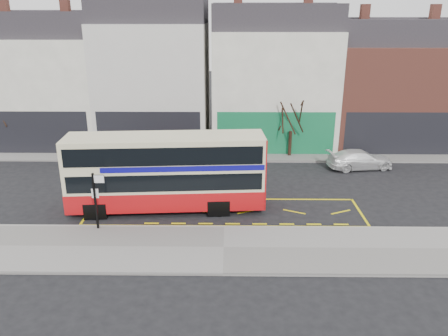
{
  "coord_description": "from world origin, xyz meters",
  "views": [
    {
      "loc": [
        0.23,
        -18.93,
        9.68
      ],
      "look_at": [
        -0.04,
        2.0,
        2.25
      ],
      "focal_mm": 35.0,
      "sensor_mm": 36.0,
      "label": 1
    }
  ],
  "objects_px": {
    "car_silver": "(100,154)",
    "car_grey": "(191,155)",
    "street_tree_right": "(292,108)",
    "car_white": "(360,159)",
    "street_tree_left": "(5,99)",
    "double_decker_bus": "(167,172)",
    "bus_stop_post": "(96,195)"
  },
  "relations": [
    {
      "from": "car_silver",
      "to": "car_grey",
      "type": "distance_m",
      "value": 6.25
    },
    {
      "from": "bus_stop_post",
      "to": "street_tree_left",
      "type": "bearing_deg",
      "value": 129.1
    },
    {
      "from": "bus_stop_post",
      "to": "car_silver",
      "type": "xyz_separation_m",
      "value": [
        -2.74,
        9.88,
        -1.16
      ]
    },
    {
      "from": "car_silver",
      "to": "car_white",
      "type": "xyz_separation_m",
      "value": [
        17.42,
        -0.89,
        -0.03
      ]
    },
    {
      "from": "bus_stop_post",
      "to": "car_white",
      "type": "bearing_deg",
      "value": 32.04
    },
    {
      "from": "car_silver",
      "to": "street_tree_left",
      "type": "xyz_separation_m",
      "value": [
        -7.18,
        2.57,
        3.26
      ]
    },
    {
      "from": "car_white",
      "to": "street_tree_right",
      "type": "xyz_separation_m",
      "value": [
        -4.3,
        2.34,
        2.9
      ]
    },
    {
      "from": "street_tree_right",
      "to": "street_tree_left",
      "type": "bearing_deg",
      "value": 176.84
    },
    {
      "from": "car_silver",
      "to": "street_tree_right",
      "type": "height_order",
      "value": "street_tree_right"
    },
    {
      "from": "street_tree_left",
      "to": "street_tree_right",
      "type": "bearing_deg",
      "value": -3.16
    },
    {
      "from": "car_grey",
      "to": "street_tree_right",
      "type": "xyz_separation_m",
      "value": [
        6.87,
        1.67,
        2.84
      ]
    },
    {
      "from": "street_tree_left",
      "to": "street_tree_right",
      "type": "height_order",
      "value": "street_tree_left"
    },
    {
      "from": "bus_stop_post",
      "to": "car_white",
      "type": "height_order",
      "value": "bus_stop_post"
    },
    {
      "from": "bus_stop_post",
      "to": "street_tree_left",
      "type": "height_order",
      "value": "street_tree_left"
    },
    {
      "from": "double_decker_bus",
      "to": "car_white",
      "type": "xyz_separation_m",
      "value": [
        11.76,
        6.51,
        -1.47
      ]
    },
    {
      "from": "street_tree_left",
      "to": "bus_stop_post",
      "type": "bearing_deg",
      "value": -51.47
    },
    {
      "from": "double_decker_bus",
      "to": "street_tree_right",
      "type": "distance_m",
      "value": 11.66
    },
    {
      "from": "double_decker_bus",
      "to": "bus_stop_post",
      "type": "relative_size",
      "value": 3.67
    },
    {
      "from": "car_silver",
      "to": "car_grey",
      "type": "relative_size",
      "value": 0.94
    },
    {
      "from": "bus_stop_post",
      "to": "street_tree_left",
      "type": "xyz_separation_m",
      "value": [
        -9.92,
        12.45,
        2.1
      ]
    },
    {
      "from": "car_silver",
      "to": "street_tree_right",
      "type": "distance_m",
      "value": 13.51
    },
    {
      "from": "car_grey",
      "to": "street_tree_left",
      "type": "bearing_deg",
      "value": 77.06
    },
    {
      "from": "car_grey",
      "to": "car_white",
      "type": "relative_size",
      "value": 0.95
    },
    {
      "from": "car_grey",
      "to": "street_tree_left",
      "type": "relative_size",
      "value": 0.71
    },
    {
      "from": "double_decker_bus",
      "to": "street_tree_left",
      "type": "distance_m",
      "value": 16.36
    },
    {
      "from": "car_grey",
      "to": "car_silver",
      "type": "bearing_deg",
      "value": 86.78
    },
    {
      "from": "double_decker_bus",
      "to": "car_silver",
      "type": "relative_size",
      "value": 2.64
    },
    {
      "from": "bus_stop_post",
      "to": "street_tree_right",
      "type": "distance_m",
      "value": 15.46
    },
    {
      "from": "bus_stop_post",
      "to": "street_tree_left",
      "type": "relative_size",
      "value": 0.48
    },
    {
      "from": "car_grey",
      "to": "street_tree_right",
      "type": "bearing_deg",
      "value": -77.5
    },
    {
      "from": "bus_stop_post",
      "to": "street_tree_right",
      "type": "bearing_deg",
      "value": 48.07
    },
    {
      "from": "street_tree_right",
      "to": "bus_stop_post",
      "type": "bearing_deg",
      "value": -132.5
    }
  ]
}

